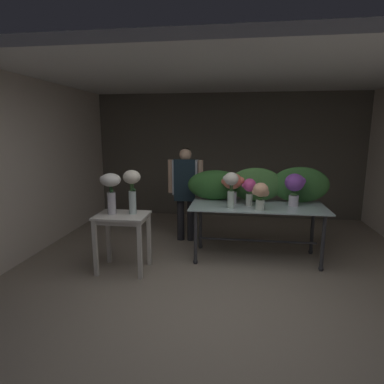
{
  "coord_description": "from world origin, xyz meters",
  "views": [
    {
      "loc": [
        0.2,
        -2.97,
        1.86
      ],
      "look_at": [
        -0.4,
        1.27,
        1.03
      ],
      "focal_mm": 29.78,
      "sensor_mm": 36.0,
      "label": 1
    }
  ],
  "objects_px": {
    "vase_ivory_roses": "(231,185)",
    "vase_fuchsia_stock": "(250,189)",
    "display_table_glass": "(257,214)",
    "florist": "(185,184)",
    "vase_peach_lilies": "(261,194)",
    "vase_coral_dahlias": "(232,184)",
    "vase_cream_lisianthus_tall": "(132,185)",
    "vase_white_roses_tall": "(111,187)",
    "vase_violet_tulips": "(295,186)",
    "side_table_white": "(122,223)"
  },
  "relations": [
    {
      "from": "vase_cream_lisianthus_tall",
      "to": "vase_violet_tulips",
      "type": "bearing_deg",
      "value": 16.47
    },
    {
      "from": "florist",
      "to": "vase_ivory_roses",
      "type": "height_order",
      "value": "florist"
    },
    {
      "from": "display_table_glass",
      "to": "vase_coral_dahlias",
      "type": "relative_size",
      "value": 4.22
    },
    {
      "from": "florist",
      "to": "vase_coral_dahlias",
      "type": "xyz_separation_m",
      "value": [
        0.78,
        -0.6,
        0.12
      ]
    },
    {
      "from": "vase_coral_dahlias",
      "to": "vase_violet_tulips",
      "type": "bearing_deg",
      "value": -1.26
    },
    {
      "from": "display_table_glass",
      "to": "florist",
      "type": "relative_size",
      "value": 1.21
    },
    {
      "from": "display_table_glass",
      "to": "vase_fuchsia_stock",
      "type": "height_order",
      "value": "vase_fuchsia_stock"
    },
    {
      "from": "vase_coral_dahlias",
      "to": "vase_cream_lisianthus_tall",
      "type": "distance_m",
      "value": 1.44
    },
    {
      "from": "vase_peach_lilies",
      "to": "vase_cream_lisianthus_tall",
      "type": "distance_m",
      "value": 1.7
    },
    {
      "from": "display_table_glass",
      "to": "vase_peach_lilies",
      "type": "height_order",
      "value": "vase_peach_lilies"
    },
    {
      "from": "florist",
      "to": "vase_white_roses_tall",
      "type": "bearing_deg",
      "value": -120.55
    },
    {
      "from": "side_table_white",
      "to": "vase_fuchsia_stock",
      "type": "relative_size",
      "value": 1.99
    },
    {
      "from": "vase_coral_dahlias",
      "to": "vase_fuchsia_stock",
      "type": "relative_size",
      "value": 1.15
    },
    {
      "from": "vase_peach_lilies",
      "to": "display_table_glass",
      "type": "bearing_deg",
      "value": 93.73
    },
    {
      "from": "side_table_white",
      "to": "vase_violet_tulips",
      "type": "relative_size",
      "value": 1.68
    },
    {
      "from": "side_table_white",
      "to": "vase_white_roses_tall",
      "type": "distance_m",
      "value": 0.5
    },
    {
      "from": "florist",
      "to": "vase_fuchsia_stock",
      "type": "distance_m",
      "value": 1.24
    },
    {
      "from": "vase_coral_dahlias",
      "to": "vase_ivory_roses",
      "type": "bearing_deg",
      "value": -93.45
    },
    {
      "from": "display_table_glass",
      "to": "vase_coral_dahlias",
      "type": "xyz_separation_m",
      "value": [
        -0.36,
        0.06,
        0.42
      ]
    },
    {
      "from": "vase_white_roses_tall",
      "to": "side_table_white",
      "type": "bearing_deg",
      "value": 0.47
    },
    {
      "from": "florist",
      "to": "vase_coral_dahlias",
      "type": "distance_m",
      "value": 0.99
    },
    {
      "from": "display_table_glass",
      "to": "side_table_white",
      "type": "relative_size",
      "value": 2.45
    },
    {
      "from": "vase_peach_lilies",
      "to": "vase_ivory_roses",
      "type": "relative_size",
      "value": 0.75
    },
    {
      "from": "display_table_glass",
      "to": "side_table_white",
      "type": "xyz_separation_m",
      "value": [
        -1.78,
        -0.65,
        -0.02
      ]
    },
    {
      "from": "side_table_white",
      "to": "vase_fuchsia_stock",
      "type": "height_order",
      "value": "vase_fuchsia_stock"
    },
    {
      "from": "florist",
      "to": "vase_ivory_roses",
      "type": "bearing_deg",
      "value": -48.44
    },
    {
      "from": "side_table_white",
      "to": "vase_fuchsia_stock",
      "type": "xyz_separation_m",
      "value": [
        1.66,
        0.61,
        0.39
      ]
    },
    {
      "from": "florist",
      "to": "vase_violet_tulips",
      "type": "height_order",
      "value": "florist"
    },
    {
      "from": "vase_violet_tulips",
      "to": "vase_coral_dahlias",
      "type": "bearing_deg",
      "value": 178.74
    },
    {
      "from": "vase_peach_lilies",
      "to": "vase_ivory_roses",
      "type": "xyz_separation_m",
      "value": [
        -0.4,
        0.06,
        0.1
      ]
    },
    {
      "from": "side_table_white",
      "to": "florist",
      "type": "distance_m",
      "value": 1.48
    },
    {
      "from": "display_table_glass",
      "to": "vase_ivory_roses",
      "type": "height_order",
      "value": "vase_ivory_roses"
    },
    {
      "from": "vase_violet_tulips",
      "to": "vase_coral_dahlias",
      "type": "xyz_separation_m",
      "value": [
        -0.87,
        0.02,
        -0.01
      ]
    },
    {
      "from": "vase_violet_tulips",
      "to": "vase_ivory_roses",
      "type": "bearing_deg",
      "value": -164.21
    },
    {
      "from": "vase_peach_lilies",
      "to": "vase_fuchsia_stock",
      "type": "bearing_deg",
      "value": 120.06
    },
    {
      "from": "vase_violet_tulips",
      "to": "florist",
      "type": "bearing_deg",
      "value": 159.56
    },
    {
      "from": "display_table_glass",
      "to": "florist",
      "type": "distance_m",
      "value": 1.35
    },
    {
      "from": "vase_ivory_roses",
      "to": "vase_coral_dahlias",
      "type": "distance_m",
      "value": 0.27
    },
    {
      "from": "vase_ivory_roses",
      "to": "vase_fuchsia_stock",
      "type": "xyz_separation_m",
      "value": [
        0.26,
        0.17,
        -0.08
      ]
    },
    {
      "from": "vase_peach_lilies",
      "to": "vase_ivory_roses",
      "type": "height_order",
      "value": "vase_ivory_roses"
    },
    {
      "from": "display_table_glass",
      "to": "vase_violet_tulips",
      "type": "distance_m",
      "value": 0.66
    },
    {
      "from": "display_table_glass",
      "to": "vase_ivory_roses",
      "type": "distance_m",
      "value": 0.62
    },
    {
      "from": "side_table_white",
      "to": "vase_peach_lilies",
      "type": "height_order",
      "value": "vase_peach_lilies"
    },
    {
      "from": "vase_white_roses_tall",
      "to": "vase_peach_lilies",
      "type": "bearing_deg",
      "value": 10.93
    },
    {
      "from": "vase_coral_dahlias",
      "to": "side_table_white",
      "type": "bearing_deg",
      "value": -153.52
    },
    {
      "from": "vase_cream_lisianthus_tall",
      "to": "vase_fuchsia_stock",
      "type": "bearing_deg",
      "value": 20.09
    },
    {
      "from": "florist",
      "to": "vase_fuchsia_stock",
      "type": "xyz_separation_m",
      "value": [
        1.03,
        -0.69,
        0.08
      ]
    },
    {
      "from": "display_table_glass",
      "to": "vase_violet_tulips",
      "type": "xyz_separation_m",
      "value": [
        0.51,
        0.04,
        0.42
      ]
    },
    {
      "from": "florist",
      "to": "vase_ivory_roses",
      "type": "xyz_separation_m",
      "value": [
        0.77,
        -0.87,
        0.16
      ]
    },
    {
      "from": "vase_ivory_roses",
      "to": "vase_white_roses_tall",
      "type": "bearing_deg",
      "value": -164.08
    }
  ]
}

